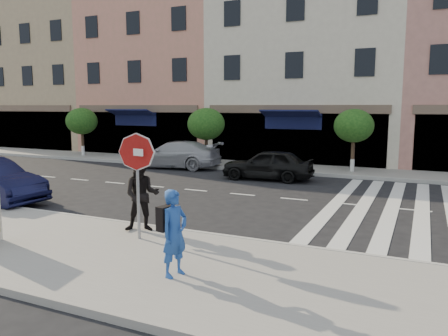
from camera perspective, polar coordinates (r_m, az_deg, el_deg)
ground at (r=13.02m, az=-4.34°, el=-6.69°), size 120.00×120.00×0.00m
sidewalk_near at (r=10.03m, az=-14.99°, el=-11.04°), size 60.00×4.50×0.15m
sidewalk_far at (r=23.06m, az=9.05°, el=-0.08°), size 60.00×3.00×0.15m
building_west_far at (r=39.78m, az=-20.79°, el=11.45°), size 12.00×9.00×12.00m
building_west_mid at (r=33.03m, az=-6.91°, el=14.45°), size 10.00×9.00×14.00m
building_centre at (r=28.85m, az=11.64°, el=12.28°), size 11.00×9.00×11.00m
street_tree_wa at (r=29.69m, az=-18.09°, el=5.81°), size 2.00×2.00×3.05m
street_tree_wb at (r=24.49m, az=-2.34°, el=5.73°), size 2.10×2.10×3.06m
street_tree_c at (r=22.03m, az=16.60°, el=5.27°), size 1.90×1.90×3.04m
stop_sign at (r=10.45m, az=-11.32°, el=0.71°), size 0.90×0.17×2.55m
photographer at (r=8.26m, az=-6.48°, el=-8.44°), size 0.52×0.67×1.65m
walker at (r=11.29m, az=-10.70°, el=-3.49°), size 1.13×1.05×1.85m
car_far_left at (r=23.64m, az=-6.48°, el=1.77°), size 5.22×2.58×1.46m
car_far_mid at (r=19.83m, az=5.73°, el=0.47°), size 4.19×1.91×1.39m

